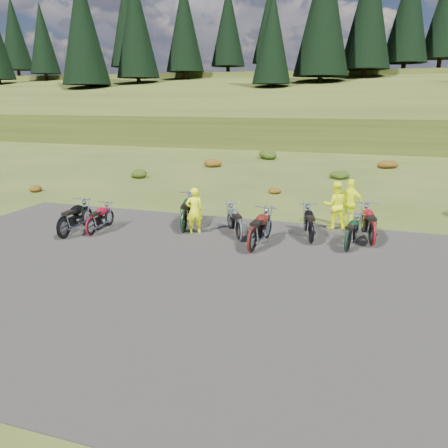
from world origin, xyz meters
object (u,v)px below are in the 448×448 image
(motorcycle_3, at_px, (239,241))
(person_middle, at_px, (194,212))
(motorcycle_0, at_px, (65,239))
(motorcycle_7, at_px, (347,253))

(motorcycle_3, relative_size, person_middle, 1.25)
(motorcycle_0, distance_m, motorcycle_7, 9.29)
(motorcycle_0, bearing_deg, motorcycle_7, -84.04)
(person_middle, bearing_deg, motorcycle_7, 144.73)
(motorcycle_0, relative_size, person_middle, 1.33)
(motorcycle_7, height_order, person_middle, person_middle)
(motorcycle_0, height_order, motorcycle_7, motorcycle_0)
(motorcycle_0, distance_m, motorcycle_3, 5.91)
(motorcycle_7, bearing_deg, motorcycle_0, 108.88)
(motorcycle_3, relative_size, motorcycle_7, 1.06)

